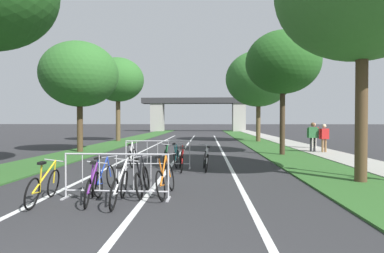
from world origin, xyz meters
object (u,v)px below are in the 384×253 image
at_px(bicycle_yellow_9, 44,186).
at_px(pedestrian_strolling, 313,134).
at_px(tree_left_pine_far, 118,80).
at_px(bicycle_silver_6, 206,160).
at_px(bicycle_orange_4, 165,179).
at_px(tree_left_maple_mid, 80,75).
at_px(bicycle_teal_7, 177,157).
at_px(bicycle_green_8, 165,158).
at_px(tree_right_cypress_far, 283,63).
at_px(bicycle_blue_5, 104,178).
at_px(crowd_barrier_second, 158,155).
at_px(bicycle_white_10, 120,187).
at_px(tree_right_pine_near, 258,79).
at_px(bicycle_black_1, 142,180).
at_px(crowd_barrier_nearest, 116,176).
at_px(pedestrian_in_red_jacket, 314,133).
at_px(bicycle_white_0, 133,157).
at_px(bicycle_purple_3, 92,186).
at_px(pedestrian_waiting, 324,136).
at_px(bicycle_red_2, 182,160).

relative_size(bicycle_yellow_9, pedestrian_strolling, 1.02).
relative_size(tree_left_pine_far, bicycle_silver_6, 4.23).
height_order(bicycle_orange_4, bicycle_yellow_9, bicycle_orange_4).
height_order(tree_left_maple_mid, bicycle_teal_7, tree_left_maple_mid).
bearing_deg(bicycle_green_8, pedestrian_strolling, -153.81).
bearing_deg(tree_right_cypress_far, bicycle_blue_5, -127.06).
xyz_separation_m(crowd_barrier_second, bicycle_green_8, (0.23, 0.37, -0.17)).
distance_m(tree_left_pine_far, bicycle_orange_4, 20.63).
height_order(bicycle_blue_5, bicycle_yellow_9, bicycle_yellow_9).
relative_size(bicycle_green_8, bicycle_white_10, 0.98).
bearing_deg(bicycle_teal_7, bicycle_silver_6, -37.33).
relative_size(tree_right_pine_near, bicycle_yellow_9, 4.42).
bearing_deg(bicycle_black_1, bicycle_yellow_9, -158.55).
relative_size(bicycle_orange_4, bicycle_teal_7, 1.10).
bearing_deg(bicycle_black_1, tree_right_cypress_far, 55.90).
bearing_deg(crowd_barrier_nearest, bicycle_white_10, -65.74).
height_order(crowd_barrier_nearest, bicycle_blue_5, crowd_barrier_nearest).
relative_size(bicycle_yellow_9, pedestrian_in_red_jacket, 1.04).
relative_size(bicycle_white_0, bicycle_black_1, 1.01).
distance_m(tree_left_pine_far, bicycle_white_0, 15.75).
relative_size(crowd_barrier_second, pedestrian_in_red_jacket, 1.49).
bearing_deg(bicycle_purple_3, bicycle_green_8, 68.34).
xyz_separation_m(bicycle_yellow_9, bicycle_white_10, (1.68, -0.03, -0.00)).
xyz_separation_m(tree_right_pine_near, bicycle_yellow_9, (-7.90, -19.65, -4.91)).
bearing_deg(bicycle_blue_5, tree_left_pine_far, 105.65).
bearing_deg(tree_left_pine_far, crowd_barrier_nearest, -74.03).
height_order(bicycle_green_8, bicycle_yellow_9, bicycle_green_8).
bearing_deg(bicycle_green_8, tree_right_pine_near, -122.64).
bearing_deg(bicycle_green_8, pedestrian_in_red_jacket, -147.26).
relative_size(bicycle_blue_5, pedestrian_in_red_jacket, 0.97).
bearing_deg(bicycle_blue_5, crowd_barrier_second, 80.23).
bearing_deg(pedestrian_waiting, bicycle_black_1, -140.71).
height_order(bicycle_orange_4, bicycle_green_8, bicycle_orange_4).
height_order(tree_left_pine_far, bicycle_yellow_9, tree_left_pine_far).
xyz_separation_m(tree_left_maple_mid, bicycle_purple_3, (4.58, -10.41, -4.02)).
bearing_deg(crowd_barrier_second, pedestrian_in_red_jacket, 43.40).
bearing_deg(tree_left_maple_mid, bicycle_orange_4, -57.79).
height_order(bicycle_black_1, pedestrian_strolling, pedestrian_strolling).
distance_m(tree_right_cypress_far, bicycle_yellow_9, 12.88).
xyz_separation_m(bicycle_silver_6, pedestrian_waiting, (6.42, 6.03, 0.60)).
relative_size(bicycle_red_2, bicycle_orange_4, 0.99).
distance_m(bicycle_orange_4, bicycle_yellow_9, 2.68).
bearing_deg(pedestrian_in_red_jacket, tree_right_pine_near, -76.88).
xyz_separation_m(bicycle_white_0, bicycle_teal_7, (1.74, -0.04, -0.01)).
bearing_deg(tree_right_pine_near, bicycle_black_1, -107.47).
distance_m(bicycle_red_2, bicycle_white_10, 4.61).
bearing_deg(bicycle_orange_4, pedestrian_in_red_jacket, 62.85).
relative_size(tree_right_cypress_far, bicycle_white_10, 3.80).
xyz_separation_m(bicycle_red_2, bicycle_teal_7, (-0.26, 0.97, -0.01)).
height_order(crowd_barrier_nearest, bicycle_white_0, crowd_barrier_nearest).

